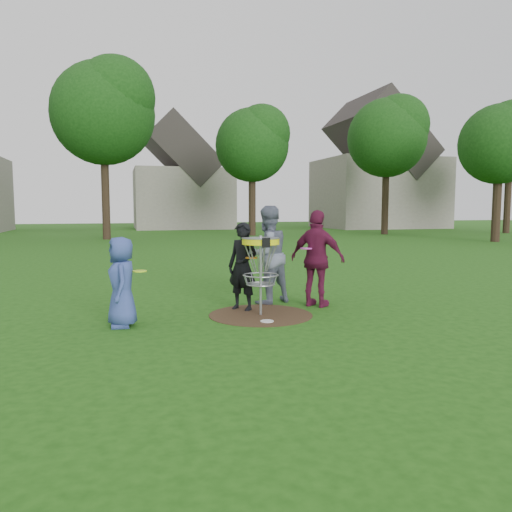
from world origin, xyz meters
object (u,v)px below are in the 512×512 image
object	(u,v)px
player_grey	(267,255)
player_maroon	(317,259)
player_blue	(122,282)
player_black	(243,266)
disc_golf_basket	(261,257)

from	to	relation	value
player_grey	player_maroon	size ratio (longest dim) A/B	1.04
player_blue	player_black	bearing A→B (deg)	107.53
disc_golf_basket	player_black	bearing A→B (deg)	110.73
player_maroon	disc_golf_basket	distance (m)	1.30
player_blue	disc_golf_basket	distance (m)	2.34
disc_golf_basket	player_grey	bearing A→B (deg)	67.31
player_black	player_maroon	bearing A→B (deg)	42.96
player_blue	player_grey	distance (m)	3.02
player_blue	player_grey	size ratio (longest dim) A/B	0.74
player_maroon	disc_golf_basket	bearing A→B (deg)	65.88
player_black	player_grey	size ratio (longest dim) A/B	0.84
player_blue	player_black	world-z (taller)	player_black
player_blue	disc_golf_basket	xyz separation A→B (m)	(2.31, 0.22, 0.32)
player_blue	player_grey	bearing A→B (deg)	112.89
player_blue	disc_golf_basket	world-z (taller)	player_blue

